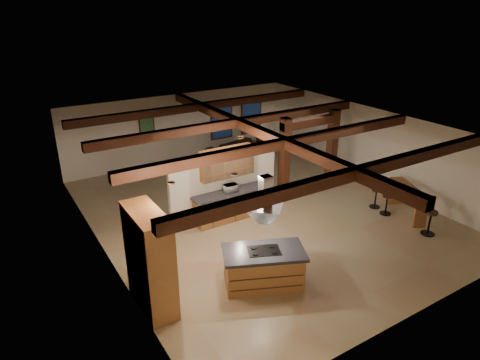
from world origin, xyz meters
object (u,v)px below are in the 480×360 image
object	(u,v)px
dining_table	(217,181)
bar_counter	(408,197)
sofa	(231,147)
kitchen_island	(263,267)

from	to	relation	value
dining_table	bar_counter	size ratio (longest dim) A/B	1.03
sofa	kitchen_island	bearing A→B (deg)	51.49
kitchen_island	sofa	size ratio (longest dim) A/B	0.98
kitchen_island	dining_table	bearing A→B (deg)	72.02
dining_table	sofa	bearing A→B (deg)	59.90
bar_counter	dining_table	bearing A→B (deg)	130.42
sofa	bar_counter	bearing A→B (deg)	89.76
kitchen_island	bar_counter	world-z (taller)	kitchen_island
kitchen_island	bar_counter	size ratio (longest dim) A/B	1.19
sofa	bar_counter	xyz separation A→B (m)	(1.75, -8.20, 0.32)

